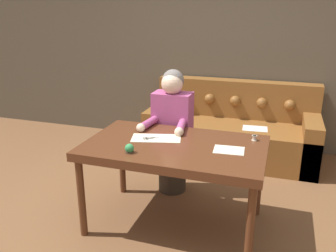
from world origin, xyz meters
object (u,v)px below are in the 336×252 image
Objects in this scene: couch at (232,131)px; thread_spool at (254,138)px; dining_table at (175,152)px; pin_cushion at (129,149)px; person at (172,132)px; scissors at (152,138)px.

thread_spool is (0.37, -1.41, 0.45)m from couch.
dining_table is 0.67m from thread_spool.
couch reaches higher than dining_table.
person is at bearing 85.35° from pin_cushion.
dining_table is at bearing -97.84° from couch.
scissors is 0.85m from thread_spool.
thread_spool is at bearing -75.25° from couch.
dining_table is 1.16× the size of person.
dining_table is 20.37× the size of pin_cushion.
couch is 1.75m from scissors.
person is 27.82× the size of thread_spool.
pin_cushion is (-0.27, -0.28, 0.10)m from dining_table.
thread_spool is at bearing 14.95° from scissors.
thread_spool is (0.61, 0.28, 0.09)m from dining_table.
pin_cushion is at bearing -104.39° from couch.
scissors is 0.35m from pin_cushion.
person is 0.88m from pin_cushion.
pin_cushion reaches higher than dining_table.
person is 5.36× the size of scissors.
person reaches higher than thread_spool.
scissors reaches higher than dining_table.
person is at bearing 109.51° from dining_table.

